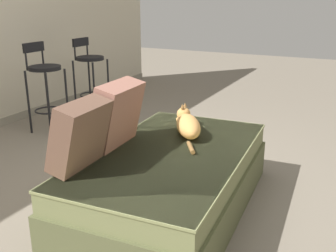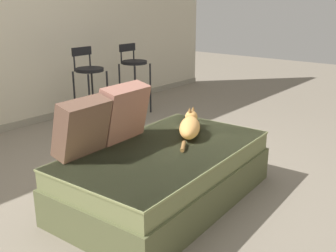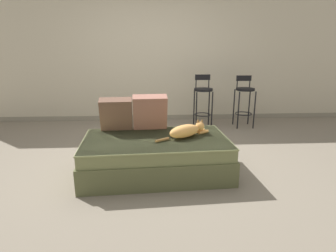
% 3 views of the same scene
% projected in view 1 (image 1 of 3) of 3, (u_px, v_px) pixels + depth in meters
% --- Properties ---
extents(ground_plane, '(16.00, 16.00, 0.00)m').
position_uv_depth(ground_plane, '(124.00, 195.00, 2.97)').
color(ground_plane, slate).
rests_on(ground_plane, ground).
extents(couch, '(1.76, 1.08, 0.43)m').
position_uv_depth(couch, '(171.00, 180.00, 2.73)').
color(couch, brown).
rests_on(couch, ground).
extents(throw_pillow_corner, '(0.42, 0.27, 0.43)m').
position_uv_depth(throw_pillow_corner, '(80.00, 135.00, 2.33)').
color(throw_pillow_corner, brown).
rests_on(throw_pillow_corner, couch).
extents(throw_pillow_middle, '(0.44, 0.27, 0.45)m').
position_uv_depth(throw_pillow_middle, '(117.00, 114.00, 2.70)').
color(throw_pillow_middle, '#936051').
rests_on(throw_pillow_middle, couch).
extents(cat, '(0.67, 0.43, 0.19)m').
position_uv_depth(cat, '(188.00, 125.00, 2.97)').
color(cat, tan).
rests_on(cat, couch).
extents(bar_stool_near_window, '(0.34, 0.34, 0.97)m').
position_uv_depth(bar_stool_near_window, '(45.00, 80.00, 4.23)').
color(bar_stool_near_window, black).
rests_on(bar_stool_near_window, ground).
extents(bar_stool_by_doorway, '(0.34, 0.34, 0.95)m').
position_uv_depth(bar_stool_by_doorway, '(90.00, 69.00, 4.89)').
color(bar_stool_by_doorway, black).
rests_on(bar_stool_by_doorway, ground).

